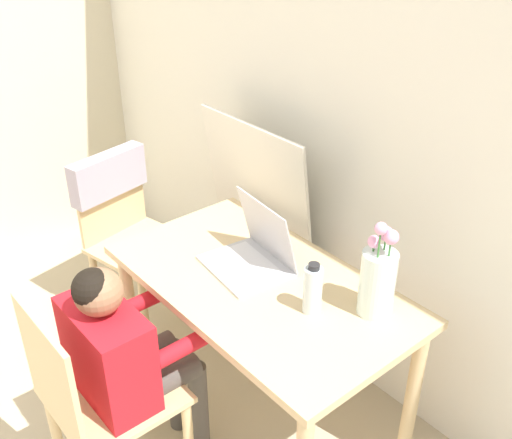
# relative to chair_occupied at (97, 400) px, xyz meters

# --- Properties ---
(wall_back) EXTENTS (6.40, 0.05, 2.50)m
(wall_back) POSITION_rel_chair_occupied_xyz_m (0.42, 1.15, 0.82)
(wall_back) COLOR white
(wall_back) RESTS_ON ground_plane
(dining_table) EXTENTS (1.11, 0.63, 0.71)m
(dining_table) POSITION_rel_chair_occupied_xyz_m (0.13, 0.60, 0.18)
(dining_table) COLOR #D6B784
(dining_table) RESTS_ON ground_plane
(chair_occupied) EXTENTS (0.40, 0.40, 0.83)m
(chair_occupied) POSITION_rel_chair_occupied_xyz_m (0.00, 0.00, 0.00)
(chair_occupied) COLOR #D6B784
(chair_occupied) RESTS_ON ground_plane
(chair_spare) EXTENTS (0.50, 0.48, 0.84)m
(chair_spare) POSITION_rel_chair_occupied_xyz_m (-0.86, 0.59, 0.13)
(chair_spare) COLOR #D6B784
(chair_spare) RESTS_ON ground_plane
(person_seated) EXTENTS (0.35, 0.42, 0.93)m
(person_seated) POSITION_rel_chair_occupied_xyz_m (-0.00, 0.12, 0.14)
(person_seated) COLOR red
(person_seated) RESTS_ON ground_plane
(laptop) EXTENTS (0.33, 0.28, 0.25)m
(laptop) POSITION_rel_chair_occupied_xyz_m (0.04, 0.65, 0.33)
(laptop) COLOR #B2B2B7
(laptop) RESTS_ON dining_table
(flower_vase) EXTENTS (0.11, 0.11, 0.34)m
(flower_vase) POSITION_rel_chair_occupied_xyz_m (0.49, 0.77, 0.41)
(flower_vase) COLOR silver
(flower_vase) RESTS_ON dining_table
(water_bottle) EXTENTS (0.06, 0.06, 0.18)m
(water_bottle) POSITION_rel_chair_occupied_xyz_m (0.36, 0.62, 0.36)
(water_bottle) COLOR silver
(water_bottle) RESTS_ON dining_table
(cardboard_panel) EXTENTS (0.64, 0.16, 1.07)m
(cardboard_panel) POSITION_rel_chair_occupied_xyz_m (-0.34, 1.01, 0.10)
(cardboard_panel) COLOR silver
(cardboard_panel) RESTS_ON ground_plane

